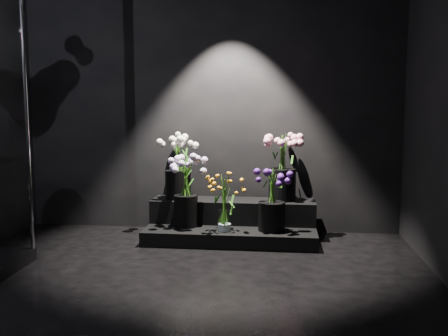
# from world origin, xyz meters

# --- Properties ---
(floor) EXTENTS (4.00, 4.00, 0.00)m
(floor) POSITION_xyz_m (0.00, 0.00, 0.00)
(floor) COLOR black
(floor) RESTS_ON ground
(wall_back) EXTENTS (4.00, 0.00, 4.00)m
(wall_back) POSITION_xyz_m (0.00, 2.00, 1.40)
(wall_back) COLOR black
(wall_back) RESTS_ON floor
(display_riser) EXTENTS (1.68, 0.75, 0.37)m
(display_riser) POSITION_xyz_m (0.27, 1.66, 0.15)
(display_riser) COLOR black
(display_riser) RESTS_ON floor
(bouquet_orange_bells) EXTENTS (0.30, 0.30, 0.53)m
(bouquet_orange_bells) POSITION_xyz_m (0.23, 1.37, 0.42)
(bouquet_orange_bells) COLOR white
(bouquet_orange_bells) RESTS_ON display_riser
(bouquet_lilac) EXTENTS (0.41, 0.41, 0.71)m
(bouquet_lilac) POSITION_xyz_m (-0.17, 1.52, 0.56)
(bouquet_lilac) COLOR black
(bouquet_lilac) RESTS_ON display_riser
(bouquet_purple) EXTENTS (0.42, 0.42, 0.60)m
(bouquet_purple) POSITION_xyz_m (0.68, 1.45, 0.47)
(bouquet_purple) COLOR black
(bouquet_purple) RESTS_ON display_riser
(bouquet_cream_roses) EXTENTS (0.40, 0.40, 0.67)m
(bouquet_cream_roses) POSITION_xyz_m (-0.30, 1.77, 0.75)
(bouquet_cream_roses) COLOR black
(bouquet_cream_roses) RESTS_ON display_riser
(bouquet_pink_roses) EXTENTS (0.46, 0.46, 0.68)m
(bouquet_pink_roses) POSITION_xyz_m (0.78, 1.80, 0.75)
(bouquet_pink_roses) COLOR black
(bouquet_pink_roses) RESTS_ON display_riser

